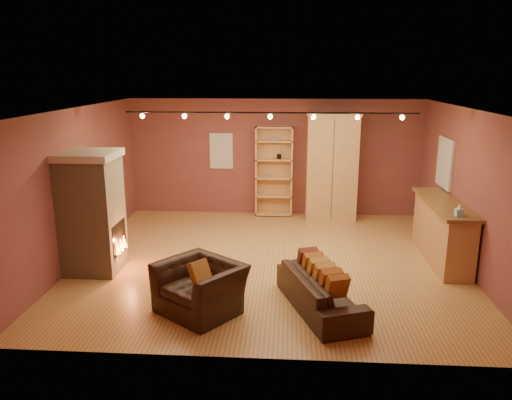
# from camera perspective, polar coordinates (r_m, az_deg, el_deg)

# --- Properties ---
(floor) EXTENTS (7.00, 7.00, 0.00)m
(floor) POSITION_cam_1_polar(r_m,az_deg,el_deg) (9.36, 1.46, -6.99)
(floor) COLOR #A3733A
(floor) RESTS_ON ground
(ceiling) EXTENTS (7.00, 7.00, 0.00)m
(ceiling) POSITION_cam_1_polar(r_m,az_deg,el_deg) (8.73, 1.58, 10.37)
(ceiling) COLOR brown
(ceiling) RESTS_ON back_wall
(back_wall) EXTENTS (7.00, 0.02, 2.80)m
(back_wall) POSITION_cam_1_polar(r_m,az_deg,el_deg) (12.12, 2.15, 4.87)
(back_wall) COLOR brown
(back_wall) RESTS_ON floor
(left_wall) EXTENTS (0.02, 6.50, 2.80)m
(left_wall) POSITION_cam_1_polar(r_m,az_deg,el_deg) (9.73, -19.57, 1.62)
(left_wall) COLOR brown
(left_wall) RESTS_ON floor
(right_wall) EXTENTS (0.02, 6.50, 2.80)m
(right_wall) POSITION_cam_1_polar(r_m,az_deg,el_deg) (9.47, 23.18, 0.95)
(right_wall) COLOR brown
(right_wall) RESTS_ON floor
(fireplace) EXTENTS (1.01, 0.98, 2.12)m
(fireplace) POSITION_cam_1_polar(r_m,az_deg,el_deg) (9.09, -18.19, -1.34)
(fireplace) COLOR tan
(fireplace) RESTS_ON floor
(back_window) EXTENTS (0.56, 0.04, 0.86)m
(back_window) POSITION_cam_1_polar(r_m,az_deg,el_deg) (12.19, -3.99, 5.61)
(back_window) COLOR silver
(back_window) RESTS_ON back_wall
(bookcase) EXTENTS (0.89, 0.35, 2.17)m
(bookcase) POSITION_cam_1_polar(r_m,az_deg,el_deg) (12.06, 2.08, 3.40)
(bookcase) COLOR #DEAD6C
(bookcase) RESTS_ON floor
(armoire) EXTENTS (1.23, 0.70, 2.51)m
(armoire) POSITION_cam_1_polar(r_m,az_deg,el_deg) (11.87, 8.64, 3.81)
(armoire) COLOR #DEAD6C
(armoire) RESTS_ON floor
(bar_counter) EXTENTS (0.63, 2.35, 1.12)m
(bar_counter) POSITION_cam_1_polar(r_m,az_deg,el_deg) (9.85, 20.52, -3.31)
(bar_counter) COLOR tan
(bar_counter) RESTS_ON floor
(tissue_box) EXTENTS (0.12, 0.12, 0.21)m
(tissue_box) POSITION_cam_1_polar(r_m,az_deg,el_deg) (8.82, 22.23, -1.15)
(tissue_box) COLOR #86BFD7
(tissue_box) RESTS_ON bar_counter
(right_window) EXTENTS (0.05, 0.90, 1.00)m
(right_window) POSITION_cam_1_polar(r_m,az_deg,el_deg) (10.72, 20.77, 4.01)
(right_window) COLOR silver
(right_window) RESTS_ON right_wall
(loveseat) EXTENTS (1.16, 1.97, 0.78)m
(loveseat) POSITION_cam_1_polar(r_m,az_deg,el_deg) (7.49, 7.40, -9.56)
(loveseat) COLOR black
(loveseat) RESTS_ON floor
(armchair) EXTENTS (1.35, 1.28, 0.99)m
(armchair) POSITION_cam_1_polar(r_m,az_deg,el_deg) (7.37, -6.42, -9.02)
(armchair) COLOR black
(armchair) RESTS_ON floor
(coffee_table) EXTENTS (0.69, 0.69, 0.41)m
(coffee_table) POSITION_cam_1_polar(r_m,az_deg,el_deg) (7.90, -4.35, -8.47)
(coffee_table) COLOR brown
(coffee_table) RESTS_ON floor
(track_rail) EXTENTS (5.20, 0.09, 0.13)m
(track_rail) POSITION_cam_1_polar(r_m,az_deg,el_deg) (8.94, 1.62, 9.72)
(track_rail) COLOR black
(track_rail) RESTS_ON ceiling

